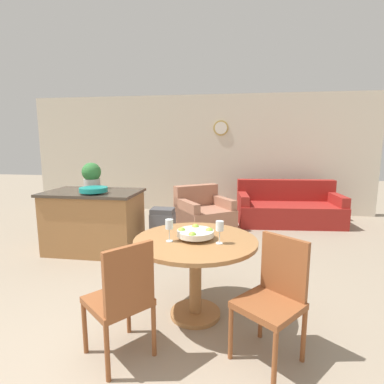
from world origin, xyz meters
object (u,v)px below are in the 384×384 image
dining_chair_near_left (122,296)px  teal_bowl (94,190)px  dining_table (195,257)px  couch (288,209)px  wine_glass_right (220,227)px  armchair (203,214)px  potted_plant (92,175)px  trash_bin (163,230)px  fruit_bowl (195,233)px  dining_chair_near_right (274,293)px  kitchen_island (94,221)px  wine_glass_left (169,225)px

dining_chair_near_left → teal_bowl: 2.34m
dining_table → couch: (1.41, 3.53, -0.30)m
couch → dining_table: bearing=-116.7°
wine_glass_right → armchair: 3.13m
wine_glass_right → potted_plant: potted_plant is taller
potted_plant → couch: size_ratio=0.20×
trash_bin → fruit_bowl: bearing=-66.3°
potted_plant → wine_glass_right: bearing=-40.9°
dining_chair_near_left → teal_bowl: bearing=70.8°
trash_bin → wine_glass_right: bearing=-61.4°
dining_chair_near_right → kitchen_island: dining_chair_near_right is taller
teal_bowl → armchair: (1.38, 1.63, -0.70)m
dining_chair_near_right → armchair: (-0.91, 3.39, -0.24)m
dining_table → teal_bowl: bearing=141.5°
dining_chair_near_left → potted_plant: potted_plant is taller
dining_chair_near_left → dining_chair_near_right: (1.12, 0.21, 0.00)m
trash_bin → couch: size_ratio=0.32×
dining_table → dining_chair_near_left: (-0.45, -0.66, -0.07)m
wine_glass_right → trash_bin: size_ratio=0.31×
wine_glass_left → kitchen_island: (-1.53, 1.59, -0.45)m
dining_chair_near_left → couch: 4.59m
dining_chair_near_left → couch: dining_chair_near_left is taller
teal_bowl → couch: bearing=36.2°
dining_table → teal_bowl: size_ratio=2.92×
wine_glass_right → potted_plant: 2.78m
dining_chair_near_right → teal_bowl: size_ratio=2.40×
couch → fruit_bowl: bearing=-116.7°
fruit_bowl → dining_chair_near_right: bearing=-34.4°
teal_bowl → potted_plant: (-0.23, 0.42, 0.16)m
wine_glass_left → armchair: wine_glass_left is taller
dining_table → dining_chair_near_left: dining_chair_near_left is taller
kitchen_island → dining_table: bearing=-40.5°
wine_glass_right → fruit_bowl: bearing=157.2°
fruit_bowl → teal_bowl: 2.09m
wine_glass_right → armchair: bearing=98.9°
potted_plant → armchair: (1.61, 1.21, -0.85)m
fruit_bowl → trash_bin: fruit_bowl is taller
wine_glass_right → couch: 3.86m
wine_glass_left → armchair: (-0.03, 3.04, -0.63)m
dining_table → wine_glass_right: wine_glass_right is taller
wine_glass_left → dining_chair_near_left: bearing=-112.5°
wine_glass_right → couch: bearing=71.9°
kitchen_island → armchair: 2.09m
dining_chair_near_left → kitchen_island: (-1.29, 2.15, -0.06)m
trash_bin → wine_glass_left: bearing=-73.9°
teal_bowl → couch: teal_bowl is taller
kitchen_island → potted_plant: potted_plant is taller
trash_bin → armchair: bearing=69.3°
dining_table → wine_glass_right: bearing=-22.8°
fruit_bowl → armchair: 2.99m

